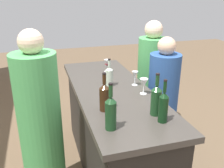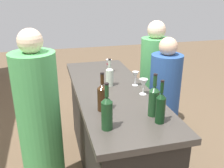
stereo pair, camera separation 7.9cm
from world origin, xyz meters
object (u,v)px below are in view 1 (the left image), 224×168
(wine_bottle_leftmost_dark_green, at_px, (163,106))
(person_center_guest, at_px, (151,82))
(wine_bottle_rightmost_clear_pale, at_px, (109,76))
(wine_bottle_center_olive_green, at_px, (156,99))
(wine_bottle_second_right_amber_brown, at_px, (104,96))
(wine_glass_near_center, at_px, (144,83))
(person_right_guest, at_px, (41,127))
(person_left_guest, at_px, (162,103))
(wine_glass_near_right, at_px, (107,64))
(wine_glass_near_left, at_px, (135,75))
(wine_bottle_second_left_olive_green, at_px, (111,112))

(wine_bottle_leftmost_dark_green, height_order, person_center_guest, person_center_guest)
(wine_bottle_rightmost_clear_pale, bearing_deg, wine_bottle_center_olive_green, -165.93)
(wine_bottle_second_right_amber_brown, bearing_deg, wine_glass_near_center, -63.01)
(wine_bottle_rightmost_clear_pale, height_order, person_right_guest, person_right_guest)
(wine_bottle_leftmost_dark_green, distance_m, wine_bottle_rightmost_clear_pale, 0.82)
(wine_bottle_leftmost_dark_green, height_order, person_left_guest, person_left_guest)
(wine_bottle_rightmost_clear_pale, xyz_separation_m, person_left_guest, (0.06, -0.64, -0.42))
(wine_glass_near_right, xyz_separation_m, person_left_guest, (-0.37, -0.54, -0.41))
(wine_glass_near_right, bearing_deg, person_left_guest, -124.53)
(wine_bottle_leftmost_dark_green, xyz_separation_m, wine_glass_near_center, (0.51, -0.07, -0.02))
(person_left_guest, relative_size, person_right_guest, 0.88)
(wine_bottle_rightmost_clear_pale, relative_size, wine_glass_near_left, 1.91)
(wine_bottle_leftmost_dark_green, bearing_deg, person_right_guest, 56.91)
(wine_glass_near_left, bearing_deg, person_center_guest, -36.45)
(wine_bottle_rightmost_clear_pale, bearing_deg, person_left_guest, -84.62)
(wine_glass_near_center, distance_m, person_center_guest, 1.12)
(person_right_guest, bearing_deg, wine_bottle_second_left_olive_green, -35.42)
(wine_glass_near_right, relative_size, person_left_guest, 0.10)
(wine_bottle_second_right_amber_brown, xyz_separation_m, wine_bottle_rightmost_clear_pale, (0.51, -0.18, -0.02))
(person_center_guest, xyz_separation_m, person_right_guest, (-0.87, 1.45, 0.04))
(wine_bottle_second_left_olive_green, relative_size, wine_bottle_center_olive_green, 1.02)
(person_center_guest, bearing_deg, wine_bottle_rightmost_clear_pale, 40.52)
(wine_bottle_second_right_amber_brown, bearing_deg, person_left_guest, -55.45)
(wine_bottle_center_olive_green, height_order, wine_glass_near_center, wine_bottle_center_olive_green)
(wine_glass_near_left, xyz_separation_m, person_center_guest, (0.69, -0.51, -0.37))
(wine_bottle_leftmost_dark_green, distance_m, wine_glass_near_left, 0.75)
(wine_bottle_leftmost_dark_green, height_order, wine_glass_near_right, wine_bottle_leftmost_dark_green)
(wine_glass_near_left, bearing_deg, wine_glass_near_right, 16.69)
(wine_bottle_center_olive_green, bearing_deg, wine_bottle_rightmost_clear_pale, 14.07)
(wine_glass_near_left, bearing_deg, wine_bottle_center_olive_green, 172.98)
(wine_bottle_center_olive_green, relative_size, wine_bottle_second_right_amber_brown, 1.06)
(person_center_guest, bearing_deg, wine_bottle_leftmost_dark_green, 68.54)
(person_center_guest, bearing_deg, wine_glass_near_left, 54.36)
(wine_glass_near_left, xyz_separation_m, person_right_guest, (-0.18, 0.94, -0.33))
(person_left_guest, height_order, person_right_guest, person_right_guest)
(wine_bottle_second_right_amber_brown, relative_size, wine_glass_near_center, 2.12)
(wine_bottle_second_left_olive_green, bearing_deg, person_right_guest, 40.76)
(wine_glass_near_left, bearing_deg, wine_bottle_leftmost_dark_green, 174.19)
(person_left_guest, bearing_deg, wine_bottle_rightmost_clear_pale, -9.59)
(wine_bottle_center_olive_green, xyz_separation_m, wine_glass_near_center, (0.40, -0.07, -0.02))
(wine_bottle_leftmost_dark_green, height_order, wine_bottle_rightmost_clear_pale, wine_bottle_leftmost_dark_green)
(wine_glass_near_left, xyz_separation_m, wine_glass_near_center, (-0.23, 0.00, -0.00))
(wine_bottle_second_right_amber_brown, distance_m, person_left_guest, 1.09)
(wine_bottle_leftmost_dark_green, relative_size, person_right_guest, 0.21)
(wine_bottle_leftmost_dark_green, bearing_deg, person_left_guest, -28.48)
(wine_glass_near_left, xyz_separation_m, person_left_guest, (0.12, -0.39, -0.41))
(wine_bottle_leftmost_dark_green, height_order, wine_bottle_center_olive_green, wine_bottle_center_olive_green)
(wine_bottle_second_right_amber_brown, relative_size, person_center_guest, 0.21)
(person_center_guest, bearing_deg, wine_glass_near_center, 61.54)
(wine_bottle_center_olive_green, distance_m, person_right_guest, 1.03)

